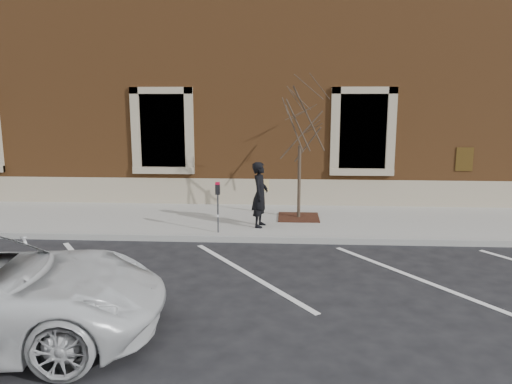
{
  "coord_description": "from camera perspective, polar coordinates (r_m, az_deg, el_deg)",
  "views": [
    {
      "loc": [
        0.7,
        -11.48,
        3.42
      ],
      "look_at": [
        0.0,
        0.6,
        1.1
      ],
      "focal_mm": 35.0,
      "sensor_mm": 36.0,
      "label": 1
    }
  ],
  "objects": [
    {
      "name": "man",
      "position": [
        12.61,
        0.46,
        -0.3
      ],
      "size": [
        0.5,
        0.67,
        1.66
      ],
      "primitive_type": "imported",
      "rotation": [
        0.0,
        0.0,
        1.38
      ],
      "color": "black",
      "rests_on": "sidewalk_near"
    },
    {
      "name": "parking_stripes",
      "position": [
        9.91,
        -0.95,
        -9.32
      ],
      "size": [
        28.0,
        4.4,
        0.01
      ],
      "primitive_type": null,
      "color": "silver",
      "rests_on": "ground"
    },
    {
      "name": "sidewalk_near",
      "position": [
        13.66,
        0.28,
        -3.32
      ],
      "size": [
        40.0,
        3.5,
        0.15
      ],
      "primitive_type": "cube",
      "color": "#9C9B92",
      "rests_on": "ground"
    },
    {
      "name": "ground",
      "position": [
        12.0,
        -0.17,
        -5.71
      ],
      "size": [
        120.0,
        120.0,
        0.0
      ],
      "primitive_type": "plane",
      "color": "#28282B",
      "rests_on": "ground"
    },
    {
      "name": "curb_near",
      "position": [
        11.93,
        -0.18,
        -5.43
      ],
      "size": [
        40.0,
        0.12,
        0.15
      ],
      "primitive_type": "cube",
      "color": "#9E9E99",
      "rests_on": "ground"
    },
    {
      "name": "building_civic",
      "position": [
        19.24,
        1.27,
        12.57
      ],
      "size": [
        40.0,
        8.62,
        8.0
      ],
      "color": "brown",
      "rests_on": "ground"
    },
    {
      "name": "parking_meter",
      "position": [
        12.08,
        -4.39,
        -0.66
      ],
      "size": [
        0.11,
        0.09,
        1.25
      ],
      "rotation": [
        0.0,
        0.0,
        -0.3
      ],
      "color": "#595B60",
      "rests_on": "sidewalk_near"
    },
    {
      "name": "tree_grate",
      "position": [
        13.74,
        4.88,
        -2.89
      ],
      "size": [
        1.11,
        1.11,
        0.03
      ],
      "primitive_type": "cube",
      "color": "#442216",
      "rests_on": "sidewalk_near"
    },
    {
      "name": "sapling",
      "position": [
        13.37,
        5.06,
        7.61
      ],
      "size": [
        2.16,
        2.16,
        3.61
      ],
      "color": "#45392A",
      "rests_on": "sidewalk_near"
    }
  ]
}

